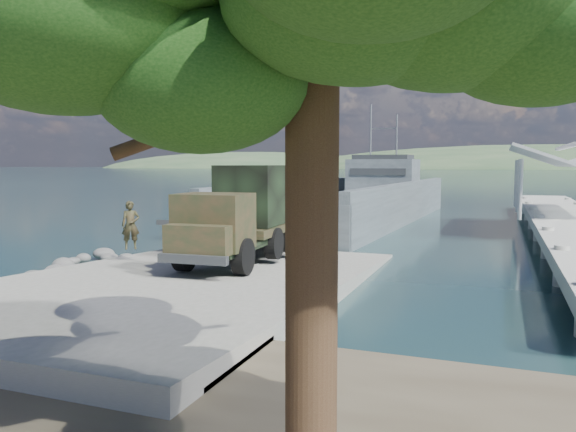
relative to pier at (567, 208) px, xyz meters
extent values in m
plane|color=#1A3840|center=(-13.00, -18.77, -1.60)|extent=(1400.00, 1400.00, 0.00)
cube|color=gray|center=(-13.00, -19.77, -1.35)|extent=(10.00, 18.00, 0.50)
cube|color=#B9B8AE|center=(0.00, -0.77, -0.60)|extent=(4.00, 44.00, 0.50)
cube|color=#4A5257|center=(-13.76, 4.33, -1.16)|extent=(9.99, 29.41, 2.42)
cube|color=#4A5257|center=(-17.83, 4.51, 0.63)|extent=(1.86, 29.05, 1.26)
cube|color=#4A5257|center=(-9.70, 4.15, 0.63)|extent=(1.86, 29.05, 1.26)
cube|color=#4A5257|center=(-14.40, -10.08, -0.63)|extent=(8.72, 0.77, 2.52)
cube|color=#4A5257|center=(-13.34, 14.01, 1.50)|extent=(5.98, 4.13, 2.91)
cube|color=#2D3032|center=(-13.34, 14.01, 3.15)|extent=(4.97, 3.31, 0.39)
cylinder|color=gray|center=(-14.50, 14.06, 5.37)|extent=(0.15, 0.15, 4.84)
cylinder|color=gray|center=(-12.18, 13.96, 4.89)|extent=(0.15, 0.15, 3.87)
cylinder|color=black|center=(-13.55, -19.16, -0.50)|extent=(0.49, 1.23, 1.21)
cylinder|color=black|center=(-11.42, -19.04, -0.50)|extent=(0.49, 1.23, 1.21)
cylinder|color=black|center=(-13.74, -16.01, -0.50)|extent=(0.49, 1.23, 1.21)
cylinder|color=black|center=(-11.61, -15.89, -0.50)|extent=(0.49, 1.23, 1.21)
cylinder|color=black|center=(-13.85, -14.16, -0.50)|extent=(0.49, 1.23, 1.21)
cylinder|color=black|center=(-11.72, -14.04, -0.50)|extent=(0.49, 1.23, 1.21)
cube|color=black|center=(-12.64, -16.51, -0.36)|extent=(2.45, 7.16, 0.23)
cube|color=#21301A|center=(-12.49, -19.01, 0.62)|extent=(2.42, 1.99, 1.86)
cube|color=#21301A|center=(-12.43, -20.12, 0.15)|extent=(2.18, 0.96, 0.93)
cube|color=#21301A|center=(-12.72, -15.21, -0.03)|extent=(2.57, 4.40, 0.32)
cube|color=black|center=(-12.73, -15.02, 1.31)|extent=(2.43, 3.65, 2.32)
cube|color=#2D3032|center=(-12.40, -20.58, -0.40)|extent=(2.33, 0.37, 0.28)
imported|color=#21301A|center=(-16.70, -17.81, -0.18)|extent=(0.80, 0.76, 1.83)
cylinder|color=#352015|center=(-5.47, -29.91, 1.03)|extent=(0.56, 0.56, 5.44)
ellipsoid|color=#143C10|center=(-5.47, -29.91, 3.65)|extent=(5.25, 4.88, 2.25)
ellipsoid|color=#143C10|center=(-8.66, -27.09, 3.65)|extent=(2.63, 2.63, 1.50)
camera|label=1|loc=(-3.63, -35.49, 2.50)|focal=35.00mm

